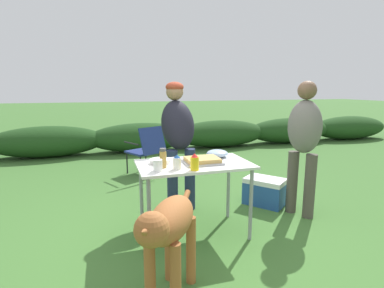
# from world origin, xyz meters

# --- Properties ---
(ground_plane) EXTENTS (60.00, 60.00, 0.00)m
(ground_plane) POSITION_xyz_m (0.00, 0.00, 0.00)
(ground_plane) COLOR #3D6B2D
(shrub_hedge) EXTENTS (14.40, 0.90, 0.66)m
(shrub_hedge) POSITION_xyz_m (0.00, 4.22, 0.33)
(shrub_hedge) COLOR #1E4219
(shrub_hedge) RESTS_ON ground
(folding_table) EXTENTS (1.10, 0.64, 0.74)m
(folding_table) POSITION_xyz_m (0.00, 0.00, 0.66)
(folding_table) COLOR silver
(folding_table) RESTS_ON ground
(food_tray) EXTENTS (0.36, 0.28, 0.06)m
(food_tray) POSITION_xyz_m (0.08, -0.03, 0.77)
(food_tray) COLOR #9E9EA3
(food_tray) RESTS_ON folding_table
(plate_stack) EXTENTS (0.20, 0.20, 0.04)m
(plate_stack) POSITION_xyz_m (-0.32, 0.09, 0.76)
(plate_stack) COLOR white
(plate_stack) RESTS_ON folding_table
(mixing_bowl) EXTENTS (0.23, 0.23, 0.08)m
(mixing_bowl) POSITION_xyz_m (0.32, 0.18, 0.78)
(mixing_bowl) COLOR #99B2CC
(mixing_bowl) RESTS_ON folding_table
(paper_cup_stack) EXTENTS (0.08, 0.08, 0.11)m
(paper_cup_stack) POSITION_xyz_m (-0.39, -0.19, 0.79)
(paper_cup_stack) COLOR white
(paper_cup_stack) RESTS_ON folding_table
(mayo_bottle) EXTENTS (0.07, 0.07, 0.14)m
(mayo_bottle) POSITION_xyz_m (-0.21, -0.17, 0.80)
(mayo_bottle) COLOR silver
(mayo_bottle) RESTS_ON folding_table
(mustard_bottle) EXTENTS (0.08, 0.08, 0.15)m
(mustard_bottle) POSITION_xyz_m (-0.07, -0.24, 0.81)
(mustard_bottle) COLOR yellow
(mustard_bottle) RESTS_ON folding_table
(spice_jar) EXTENTS (0.06, 0.06, 0.18)m
(spice_jar) POSITION_xyz_m (-0.32, -0.08, 0.83)
(spice_jar) COLOR #B2893D
(spice_jar) RESTS_ON folding_table
(standing_person_in_navy_coat) EXTENTS (0.43, 0.52, 1.54)m
(standing_person_in_navy_coat) POSITION_xyz_m (0.02, 0.72, 0.94)
(standing_person_in_navy_coat) COLOR #232D4C
(standing_person_in_navy_coat) RESTS_ON ground
(standing_person_with_beanie) EXTENTS (0.42, 0.47, 1.54)m
(standing_person_with_beanie) POSITION_xyz_m (1.32, 0.10, 0.91)
(standing_person_with_beanie) COLOR #4C473D
(standing_person_with_beanie) RESTS_ON ground
(dog) EXTENTS (0.57, 0.85, 0.79)m
(dog) POSITION_xyz_m (-0.45, -0.91, 0.55)
(dog) COLOR #9E5B2D
(dog) RESTS_ON ground
(camp_chair_green_behind_table) EXTENTS (0.69, 0.74, 0.83)m
(camp_chair_green_behind_table) POSITION_xyz_m (-0.15, 2.24, 0.47)
(camp_chair_green_behind_table) COLOR navy
(camp_chair_green_behind_table) RESTS_ON ground
(cooler_box) EXTENTS (0.55, 0.57, 0.34)m
(cooler_box) POSITION_xyz_m (1.09, 0.50, 0.17)
(cooler_box) COLOR #234C93
(cooler_box) RESTS_ON ground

